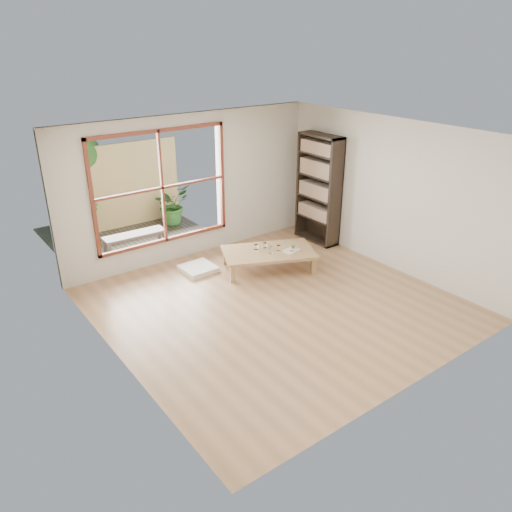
# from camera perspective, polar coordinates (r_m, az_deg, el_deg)

# --- Properties ---
(ground) EXTENTS (5.00, 5.00, 0.00)m
(ground) POSITION_cam_1_polar(r_m,az_deg,el_deg) (7.78, 2.19, -5.47)
(ground) COLOR tan
(ground) RESTS_ON ground
(low_table) EXTENTS (1.81, 1.46, 0.35)m
(low_table) POSITION_cam_1_polar(r_m,az_deg,el_deg) (8.77, 1.46, 0.34)
(low_table) COLOR tan
(low_table) RESTS_ON ground
(floor_cushion) EXTENTS (0.57, 0.57, 0.08)m
(floor_cushion) POSITION_cam_1_polar(r_m,az_deg,el_deg) (8.87, -6.64, -1.43)
(floor_cushion) COLOR silver
(floor_cushion) RESTS_ON ground
(bookshelf) EXTENTS (0.34, 0.95, 2.12)m
(bookshelf) POSITION_cam_1_polar(r_m,az_deg,el_deg) (9.87, 7.18, 7.57)
(bookshelf) COLOR black
(bookshelf) RESTS_ON ground
(glass_tall) EXTENTS (0.07, 0.07, 0.13)m
(glass_tall) POSITION_cam_1_polar(r_m,az_deg,el_deg) (8.64, 1.68, 0.72)
(glass_tall) COLOR silver
(glass_tall) RESTS_ON low_table
(glass_mid) EXTENTS (0.07, 0.07, 0.10)m
(glass_mid) POSITION_cam_1_polar(r_m,az_deg,el_deg) (8.75, 2.60, 0.91)
(glass_mid) COLOR silver
(glass_mid) RESTS_ON low_table
(glass_short) EXTENTS (0.07, 0.07, 0.09)m
(glass_short) POSITION_cam_1_polar(r_m,az_deg,el_deg) (8.87, 1.04, 1.23)
(glass_short) COLOR silver
(glass_short) RESTS_ON low_table
(glass_small) EXTENTS (0.07, 0.07, 0.09)m
(glass_small) POSITION_cam_1_polar(r_m,az_deg,el_deg) (8.80, 0.01, 1.04)
(glass_small) COLOR silver
(glass_small) RESTS_ON low_table
(food_tray) EXTENTS (0.31, 0.24, 0.09)m
(food_tray) POSITION_cam_1_polar(r_m,az_deg,el_deg) (8.77, 4.09, 0.74)
(food_tray) COLOR white
(food_tray) RESTS_ON low_table
(deck) EXTENTS (2.80, 2.00, 0.05)m
(deck) POSITION_cam_1_polar(r_m,az_deg,el_deg) (10.29, -12.98, 1.57)
(deck) COLOR #352F26
(deck) RESTS_ON ground
(garden_bench) EXTENTS (1.18, 0.38, 0.37)m
(garden_bench) POSITION_cam_1_polar(r_m,az_deg,el_deg) (9.67, -13.70, 2.18)
(garden_bench) COLOR black
(garden_bench) RESTS_ON deck
(bamboo_fence) EXTENTS (2.80, 0.06, 1.80)m
(bamboo_fence) POSITION_cam_1_polar(r_m,az_deg,el_deg) (10.88, -15.63, 7.56)
(bamboo_fence) COLOR tan
(bamboo_fence) RESTS_ON ground
(shrub_right) EXTENTS (0.93, 0.87, 0.84)m
(shrub_right) POSITION_cam_1_polar(r_m,az_deg,el_deg) (11.00, -9.61, 5.82)
(shrub_right) COLOR #2C5E22
(shrub_right) RESTS_ON deck
(shrub_left) EXTENTS (0.58, 0.52, 0.87)m
(shrub_left) POSITION_cam_1_polar(r_m,az_deg,el_deg) (10.41, -18.73, 3.86)
(shrub_left) COLOR #2C5E22
(shrub_left) RESTS_ON deck
(garden_tree) EXTENTS (1.04, 0.85, 2.22)m
(garden_tree) POSITION_cam_1_polar(r_m,az_deg,el_deg) (10.77, -20.06, 10.84)
(garden_tree) COLOR #4C3D2D
(garden_tree) RESTS_ON ground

